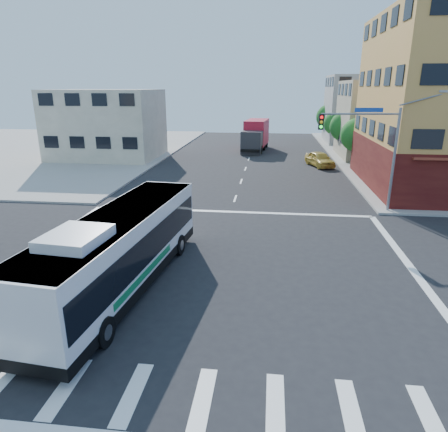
# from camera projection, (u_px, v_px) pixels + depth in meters

# --- Properties ---
(ground) EXTENTS (120.00, 120.00, 0.00)m
(ground) POSITION_uv_depth(u_px,v_px,m) (210.00, 272.00, 18.71)
(ground) COLOR black
(ground) RESTS_ON ground
(sidewalk_nw) EXTENTS (50.00, 50.00, 0.15)m
(sidewalk_nw) POSITION_uv_depth(u_px,v_px,m) (0.00, 149.00, 55.66)
(sidewalk_nw) COLOR gray
(sidewalk_nw) RESTS_ON ground
(building_east_near) EXTENTS (12.06, 10.06, 9.00)m
(building_east_near) POSITION_uv_depth(u_px,v_px,m) (393.00, 120.00, 47.54)
(building_east_near) COLOR tan
(building_east_near) RESTS_ON ground
(building_east_far) EXTENTS (12.06, 10.06, 10.00)m
(building_east_far) POSITION_uv_depth(u_px,v_px,m) (367.00, 110.00, 60.61)
(building_east_far) COLOR #A4A49F
(building_east_far) RESTS_ON ground
(building_west) EXTENTS (12.06, 10.06, 8.00)m
(building_west) POSITION_uv_depth(u_px,v_px,m) (107.00, 124.00, 47.70)
(building_west) COLOR beige
(building_west) RESTS_ON ground
(signal_mast_ne) EXTENTS (7.91, 1.13, 8.07)m
(signal_mast_ne) POSITION_uv_depth(u_px,v_px,m) (370.00, 139.00, 26.20)
(signal_mast_ne) COLOR slate
(signal_mast_ne) RESTS_ON ground
(street_tree_a) EXTENTS (3.60, 3.60, 5.53)m
(street_tree_a) POSITION_uv_depth(u_px,v_px,m) (359.00, 133.00, 42.66)
(street_tree_a) COLOR #3B2815
(street_tree_a) RESTS_ON ground
(street_tree_b) EXTENTS (3.80, 3.80, 5.79)m
(street_tree_b) POSITION_uv_depth(u_px,v_px,m) (346.00, 125.00, 50.17)
(street_tree_b) COLOR #3B2815
(street_tree_b) RESTS_ON ground
(street_tree_c) EXTENTS (3.40, 3.40, 5.29)m
(street_tree_c) POSITION_uv_depth(u_px,v_px,m) (336.00, 122.00, 57.82)
(street_tree_c) COLOR #3B2815
(street_tree_c) RESTS_ON ground
(street_tree_d) EXTENTS (4.00, 4.00, 6.03)m
(street_tree_d) POSITION_uv_depth(u_px,v_px,m) (329.00, 115.00, 65.25)
(street_tree_d) COLOR #3B2815
(street_tree_d) RESTS_ON ground
(transit_bus) EXTENTS (3.79, 12.46, 3.63)m
(transit_bus) POSITION_uv_depth(u_px,v_px,m) (120.00, 249.00, 16.68)
(transit_bus) COLOR black
(transit_bus) RESTS_ON ground
(box_truck) EXTENTS (3.48, 9.13, 4.01)m
(box_truck) POSITION_uv_depth(u_px,v_px,m) (255.00, 136.00, 54.06)
(box_truck) COLOR #292A2F
(box_truck) RESTS_ON ground
(parked_car) EXTENTS (3.30, 5.02, 1.59)m
(parked_car) POSITION_uv_depth(u_px,v_px,m) (320.00, 159.00, 43.36)
(parked_car) COLOR gold
(parked_car) RESTS_ON ground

